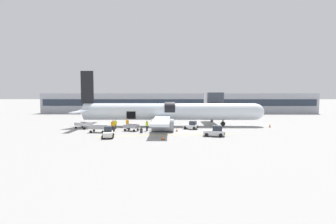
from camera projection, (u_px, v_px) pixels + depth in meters
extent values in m
plane|color=gray|center=(185.00, 131.00, 43.75)|extent=(500.00, 500.00, 0.00)
cube|color=yellow|center=(167.00, 135.00, 39.69)|extent=(20.83, 3.14, 0.01)
cube|color=#9EA3AD|center=(178.00, 103.00, 86.70)|extent=(86.96, 10.56, 6.35)
cube|color=#232D3D|center=(179.00, 103.00, 81.35)|extent=(85.22, 0.16, 2.03)
cylinder|color=#4C4C51|center=(212.00, 114.00, 56.84)|extent=(0.60, 0.60, 3.86)
cube|color=silver|center=(212.00, 99.00, 56.62)|extent=(2.41, 9.42, 2.41)
cube|color=#333842|center=(215.00, 100.00, 52.52)|extent=(3.13, 1.60, 2.89)
cylinder|color=silver|center=(170.00, 112.00, 50.59)|extent=(33.14, 3.22, 3.22)
sphere|color=silver|center=(256.00, 112.00, 50.37)|extent=(3.06, 3.06, 3.06)
cone|color=silver|center=(85.00, 112.00, 50.82)|extent=(3.70, 2.96, 2.96)
cylinder|color=black|center=(170.00, 110.00, 50.54)|extent=(1.99, 3.23, 3.23)
cube|color=black|center=(87.00, 87.00, 50.48)|extent=(2.42, 0.28, 6.23)
cube|color=silver|center=(81.00, 111.00, 46.69)|extent=(1.13, 8.22, 0.20)
cube|color=silver|center=(94.00, 109.00, 54.88)|extent=(1.13, 8.22, 0.20)
cube|color=silver|center=(161.00, 120.00, 42.88)|extent=(2.70, 14.67, 0.40)
cube|color=silver|center=(164.00, 113.00, 58.47)|extent=(2.70, 14.67, 0.40)
cylinder|color=gray|center=(163.00, 125.00, 42.98)|extent=(3.62, 2.15, 2.15)
cylinder|color=gray|center=(165.00, 117.00, 58.48)|extent=(3.62, 2.15, 2.15)
cube|color=black|center=(131.00, 115.00, 49.15)|extent=(1.70, 0.12, 1.40)
cylinder|color=#56565B|center=(223.00, 120.00, 50.57)|extent=(0.22, 0.22, 1.54)
sphere|color=black|center=(223.00, 124.00, 50.62)|extent=(0.93, 0.93, 0.93)
cylinder|color=#56565B|center=(152.00, 121.00, 48.45)|extent=(0.22, 0.22, 1.54)
sphere|color=black|center=(152.00, 125.00, 48.50)|extent=(0.93, 0.93, 0.93)
cylinder|color=#56565B|center=(154.00, 119.00, 53.05)|extent=(0.22, 0.22, 1.54)
sphere|color=black|center=(154.00, 122.00, 53.11)|extent=(0.93, 0.93, 0.93)
cube|color=silver|center=(214.00, 132.00, 38.66)|extent=(3.21, 1.95, 0.63)
cube|color=#232833|center=(217.00, 128.00, 38.51)|extent=(1.55, 1.45, 0.71)
cube|color=black|center=(224.00, 134.00, 38.38)|extent=(0.34, 1.32, 0.31)
sphere|color=black|center=(221.00, 135.00, 37.81)|extent=(0.56, 0.56, 0.56)
sphere|color=black|center=(221.00, 134.00, 39.17)|extent=(0.56, 0.56, 0.56)
sphere|color=black|center=(207.00, 135.00, 38.18)|extent=(0.56, 0.56, 0.56)
sphere|color=black|center=(207.00, 133.00, 39.54)|extent=(0.56, 0.56, 0.56)
cube|color=silver|center=(108.00, 134.00, 37.27)|extent=(1.78, 3.09, 0.63)
cube|color=#232833|center=(108.00, 129.00, 37.72)|extent=(1.29, 1.48, 0.71)
cube|color=black|center=(108.00, 133.00, 38.75)|extent=(1.13, 0.33, 0.31)
sphere|color=black|center=(112.00, 135.00, 38.36)|extent=(0.56, 0.56, 0.56)
sphere|color=black|center=(104.00, 135.00, 38.15)|extent=(0.56, 0.56, 0.56)
sphere|color=black|center=(112.00, 137.00, 36.43)|extent=(0.56, 0.56, 0.56)
sphere|color=black|center=(103.00, 137.00, 36.22)|extent=(0.56, 0.56, 0.56)
cube|color=silver|center=(191.00, 126.00, 46.32)|extent=(2.75, 2.11, 0.55)
cube|color=#232833|center=(193.00, 123.00, 46.12)|extent=(1.42, 1.46, 0.65)
cube|color=black|center=(198.00, 127.00, 45.87)|extent=(0.53, 1.18, 0.28)
sphere|color=black|center=(194.00, 128.00, 45.44)|extent=(0.56, 0.56, 0.56)
sphere|color=black|center=(196.00, 127.00, 46.63)|extent=(0.56, 0.56, 0.56)
sphere|color=black|center=(185.00, 128.00, 46.03)|extent=(0.56, 0.56, 0.56)
sphere|color=black|center=(187.00, 127.00, 47.23)|extent=(0.56, 0.56, 0.56)
cube|color=#999BA0|center=(131.00, 128.00, 44.15)|extent=(2.77, 2.13, 0.05)
cube|color=#999BA0|center=(138.00, 126.00, 43.70)|extent=(0.53, 1.30, 0.51)
cube|color=#999BA0|center=(130.00, 126.00, 43.52)|extent=(2.27, 0.89, 0.51)
cube|color=#999BA0|center=(133.00, 126.00, 44.73)|extent=(2.27, 0.89, 0.51)
cube|color=#333338|center=(140.00, 130.00, 43.56)|extent=(0.87, 0.39, 0.06)
sphere|color=black|center=(134.00, 131.00, 43.23)|extent=(0.40, 0.40, 0.40)
sphere|color=black|center=(138.00, 129.00, 44.50)|extent=(0.40, 0.40, 0.40)
sphere|color=black|center=(125.00, 130.00, 43.85)|extent=(0.40, 0.40, 0.40)
sphere|color=black|center=(129.00, 129.00, 45.11)|extent=(0.40, 0.40, 0.40)
cube|color=#2D2D33|center=(130.00, 126.00, 44.02)|extent=(0.55, 0.37, 0.53)
cube|color=#721951|center=(135.00, 126.00, 44.09)|extent=(0.51, 0.27, 0.50)
cube|color=#721951|center=(136.00, 127.00, 43.62)|extent=(0.51, 0.40, 0.39)
cube|color=#2D2D33|center=(132.00, 126.00, 44.09)|extent=(0.48, 0.41, 0.44)
cube|color=#999BA0|center=(98.00, 129.00, 42.46)|extent=(2.98, 1.60, 0.05)
cube|color=#999BA0|center=(107.00, 127.00, 42.29)|extent=(0.19, 1.33, 0.47)
cube|color=#999BA0|center=(97.00, 128.00, 41.82)|extent=(2.79, 0.34, 0.47)
cube|color=#999BA0|center=(100.00, 127.00, 43.07)|extent=(2.79, 0.34, 0.47)
cube|color=#333338|center=(109.00, 130.00, 42.27)|extent=(0.90, 0.17, 0.06)
sphere|color=black|center=(103.00, 132.00, 41.72)|extent=(0.40, 0.40, 0.40)
sphere|color=black|center=(106.00, 131.00, 43.04)|extent=(0.40, 0.40, 0.40)
sphere|color=black|center=(91.00, 132.00, 41.95)|extent=(0.40, 0.40, 0.40)
sphere|color=black|center=(94.00, 130.00, 43.26)|extent=(0.40, 0.40, 0.40)
cube|color=#2D2D33|center=(100.00, 128.00, 42.21)|extent=(0.52, 0.28, 0.30)
cube|color=black|center=(104.00, 127.00, 42.39)|extent=(0.41, 0.33, 0.36)
cube|color=#4C1E1E|center=(95.00, 128.00, 42.27)|extent=(0.45, 0.26, 0.36)
cube|color=black|center=(102.00, 128.00, 42.11)|extent=(0.38, 0.32, 0.33)
cube|color=silver|center=(83.00, 125.00, 47.17)|extent=(3.22, 2.63, 0.05)
cube|color=silver|center=(89.00, 124.00, 46.58)|extent=(0.72, 1.52, 0.49)
cube|color=silver|center=(80.00, 124.00, 46.44)|extent=(2.53, 1.17, 0.49)
cube|color=silver|center=(86.00, 123.00, 47.86)|extent=(2.53, 1.17, 0.49)
cube|color=#333338|center=(91.00, 127.00, 46.41)|extent=(0.85, 0.44, 0.06)
sphere|color=black|center=(84.00, 128.00, 46.05)|extent=(0.40, 0.40, 0.40)
sphere|color=black|center=(91.00, 127.00, 47.53)|extent=(0.40, 0.40, 0.40)
sphere|color=black|center=(76.00, 128.00, 46.87)|extent=(0.40, 0.40, 0.40)
sphere|color=black|center=(82.00, 127.00, 48.35)|extent=(0.40, 0.40, 0.40)
cube|color=#721951|center=(80.00, 124.00, 47.47)|extent=(0.56, 0.32, 0.31)
cube|color=#14472D|center=(85.00, 124.00, 46.53)|extent=(0.50, 0.37, 0.47)
cube|color=black|center=(84.00, 124.00, 47.02)|extent=(0.54, 0.46, 0.47)
cube|color=olive|center=(82.00, 124.00, 47.00)|extent=(0.55, 0.30, 0.41)
cylinder|color=#2D2D33|center=(115.00, 127.00, 46.59)|extent=(0.34, 0.34, 0.82)
cylinder|color=#B7E019|center=(115.00, 123.00, 46.53)|extent=(0.44, 0.44, 0.64)
sphere|color=beige|center=(115.00, 120.00, 46.50)|extent=(0.23, 0.23, 0.23)
cylinder|color=#B7E019|center=(114.00, 123.00, 46.58)|extent=(0.14, 0.14, 0.59)
cylinder|color=#B7E019|center=(117.00, 123.00, 46.50)|extent=(0.14, 0.14, 0.59)
cylinder|color=black|center=(152.00, 127.00, 45.49)|extent=(0.44, 0.44, 0.86)
cylinder|color=orange|center=(152.00, 123.00, 45.43)|extent=(0.57, 0.57, 0.67)
sphere|color=tan|center=(152.00, 120.00, 45.40)|extent=(0.24, 0.24, 0.24)
cylinder|color=orange|center=(151.00, 124.00, 45.26)|extent=(0.18, 0.18, 0.62)
cylinder|color=orange|center=(153.00, 123.00, 45.62)|extent=(0.18, 0.18, 0.62)
cylinder|color=#1E2338|center=(147.00, 128.00, 44.06)|extent=(0.41, 0.41, 0.86)
cylinder|color=#B7E019|center=(147.00, 124.00, 44.01)|extent=(0.53, 0.53, 0.67)
sphere|color=#9E7556|center=(147.00, 121.00, 43.97)|extent=(0.24, 0.24, 0.24)
cylinder|color=#B7E019|center=(147.00, 125.00, 43.79)|extent=(0.17, 0.17, 0.62)
cylinder|color=#B7E019|center=(146.00, 124.00, 44.23)|extent=(0.17, 0.17, 0.62)
cylinder|color=#2D2D33|center=(114.00, 129.00, 43.60)|extent=(0.46, 0.46, 0.88)
cylinder|color=orange|center=(114.00, 124.00, 43.54)|extent=(0.58, 0.58, 0.70)
sphere|color=tan|center=(114.00, 121.00, 43.51)|extent=(0.24, 0.24, 0.24)
cylinder|color=orange|center=(113.00, 124.00, 43.71)|extent=(0.19, 0.19, 0.64)
cylinder|color=orange|center=(115.00, 125.00, 43.39)|extent=(0.19, 0.19, 0.64)
cylinder|color=black|center=(113.00, 128.00, 44.55)|extent=(0.40, 0.40, 0.88)
cylinder|color=orange|center=(113.00, 123.00, 44.50)|extent=(0.52, 0.52, 0.69)
sphere|color=beige|center=(113.00, 121.00, 44.47)|extent=(0.24, 0.24, 0.24)
cylinder|color=orange|center=(111.00, 124.00, 44.43)|extent=(0.16, 0.16, 0.63)
cylinder|color=orange|center=(114.00, 124.00, 44.58)|extent=(0.16, 0.16, 0.63)
cylinder|color=#2D2D33|center=(127.00, 127.00, 46.50)|extent=(0.44, 0.44, 0.90)
cylinder|color=orange|center=(127.00, 122.00, 46.45)|extent=(0.57, 0.57, 0.71)
sphere|color=#9E7556|center=(127.00, 119.00, 46.41)|extent=(0.25, 0.25, 0.25)
cylinder|color=orange|center=(128.00, 123.00, 46.33)|extent=(0.18, 0.18, 0.65)
cylinder|color=orange|center=(126.00, 122.00, 46.57)|extent=(0.18, 0.18, 0.65)
cube|color=#2D2D33|center=(141.00, 131.00, 41.91)|extent=(0.44, 0.26, 0.66)
cube|color=black|center=(141.00, 128.00, 41.88)|extent=(0.26, 0.09, 0.12)
cube|color=black|center=(270.00, 127.00, 49.06)|extent=(0.46, 0.46, 0.03)
cone|color=orange|center=(270.00, 125.00, 49.04)|extent=(0.34, 0.34, 0.67)
cylinder|color=white|center=(270.00, 125.00, 49.03)|extent=(0.20, 0.20, 0.08)
cube|color=black|center=(163.00, 140.00, 35.71)|extent=(0.54, 0.54, 0.03)
cone|color=orange|center=(163.00, 138.00, 35.69)|extent=(0.40, 0.40, 0.59)
cylinder|color=white|center=(163.00, 137.00, 35.69)|extent=(0.23, 0.23, 0.07)
cube|color=black|center=(177.00, 131.00, 43.61)|extent=(0.44, 0.44, 0.03)
cone|color=orange|center=(177.00, 130.00, 43.59)|extent=(0.33, 0.33, 0.56)
cylinder|color=white|center=(177.00, 130.00, 43.59)|extent=(0.19, 0.19, 0.07)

